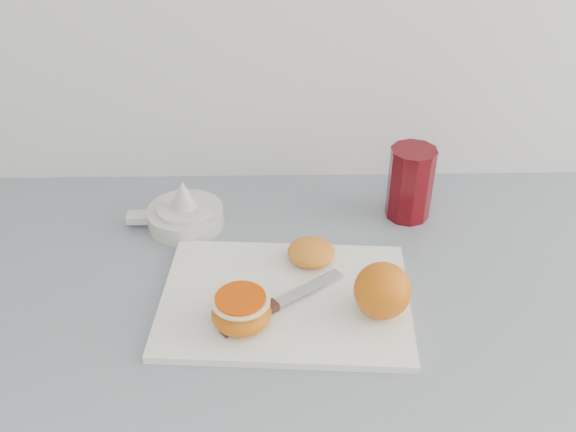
{
  "coord_description": "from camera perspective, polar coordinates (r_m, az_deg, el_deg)",
  "views": [
    {
      "loc": [
        0.07,
        0.92,
        1.53
      ],
      "look_at": [
        0.08,
        1.76,
        0.96
      ],
      "focal_mm": 40.0,
      "sensor_mm": 36.0,
      "label": 1
    }
  ],
  "objects": [
    {
      "name": "squeezed_shell",
      "position": [
        1.0,
        2.08,
        -3.21
      ],
      "size": [
        0.07,
        0.07,
        0.03
      ],
      "color": "orange",
      "rests_on": "cutting_board"
    },
    {
      "name": "half_orange",
      "position": [
        0.89,
        -4.17,
        -8.47
      ],
      "size": [
        0.08,
        0.08,
        0.05
      ],
      "color": "orange",
      "rests_on": "cutting_board"
    },
    {
      "name": "paring_knife",
      "position": [
        0.91,
        -2.44,
        -8.52
      ],
      "size": [
        0.18,
        0.14,
        0.01
      ],
      "color": "#4F2A1B",
      "rests_on": "cutting_board"
    },
    {
      "name": "citrus_juicer",
      "position": [
        1.11,
        -9.2,
        0.25
      ],
      "size": [
        0.17,
        0.13,
        0.09
      ],
      "color": "white",
      "rests_on": "counter"
    },
    {
      "name": "whole_orange",
      "position": [
        0.9,
        8.39,
        -6.57
      ],
      "size": [
        0.08,
        0.08,
        0.08
      ],
      "color": "orange",
      "rests_on": "cutting_board"
    },
    {
      "name": "cutting_board",
      "position": [
        0.95,
        -0.25,
        -7.42
      ],
      "size": [
        0.38,
        0.28,
        0.01
      ],
      "primitive_type": "cube",
      "rotation": [
        0.0,
        0.0,
        -0.07
      ],
      "color": "white",
      "rests_on": "counter"
    },
    {
      "name": "red_tumbler",
      "position": [
        1.12,
        10.79,
        2.67
      ],
      "size": [
        0.08,
        0.08,
        0.13
      ],
      "color": "#5C080E",
      "rests_on": "counter"
    }
  ]
}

